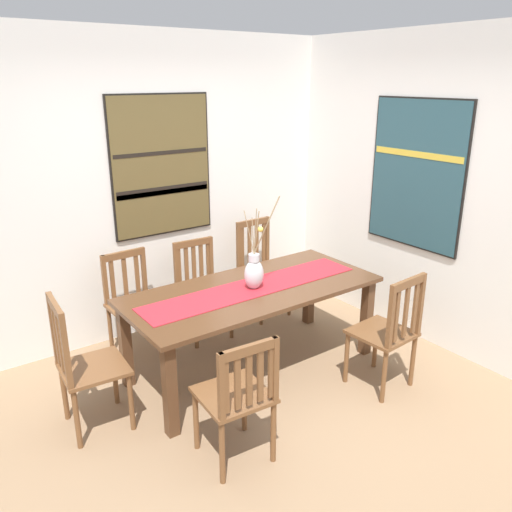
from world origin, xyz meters
TOP-DOWN VIEW (x-y plane):
  - ground_plane at (0.00, 0.00)m, footprint 6.40×6.40m
  - wall_back at (0.00, 1.86)m, footprint 6.40×0.12m
  - wall_side at (1.86, 0.00)m, footprint 0.12×6.40m
  - dining_table at (0.22, 0.63)m, footprint 2.04×0.91m
  - table_runner at (0.22, 0.63)m, footprint 1.88×0.36m
  - centerpiece_vase at (0.23, 0.61)m, footprint 0.25×0.19m
  - chair_0 at (0.20, 1.42)m, footprint 0.44×0.44m
  - chair_1 at (0.93, 1.47)m, footprint 0.43×0.43m
  - chair_2 at (-1.14, 0.66)m, footprint 0.45×0.45m
  - chair_3 at (-0.49, -0.22)m, footprint 0.45×0.45m
  - chair_4 at (-0.45, 1.45)m, footprint 0.43×0.43m
  - chair_5 at (0.89, -0.20)m, footprint 0.45×0.45m
  - painting_on_back_wall at (0.05, 1.79)m, footprint 0.96×0.05m
  - painting_on_side_wall at (1.79, 0.36)m, footprint 0.05×0.97m

SIDE VIEW (x-z plane):
  - ground_plane at x=0.00m, z-range -0.03..0.00m
  - chair_4 at x=-0.45m, z-range 0.02..0.92m
  - chair_3 at x=-0.49m, z-range 0.03..0.92m
  - chair_0 at x=0.20m, z-range 0.03..0.92m
  - chair_5 at x=0.89m, z-range 0.01..0.96m
  - chair_2 at x=-1.14m, z-range 0.00..0.98m
  - chair_1 at x=0.93m, z-range 0.01..0.97m
  - dining_table at x=0.22m, z-range 0.27..0.99m
  - table_runner at x=0.22m, z-range 0.72..0.73m
  - centerpiece_vase at x=0.23m, z-range 0.49..1.24m
  - wall_back at x=0.00m, z-range 0.00..2.70m
  - wall_side at x=1.86m, z-range 0.00..2.70m
  - painting_on_side_wall at x=1.79m, z-range 0.85..2.15m
  - painting_on_back_wall at x=0.05m, z-range 0.92..2.17m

